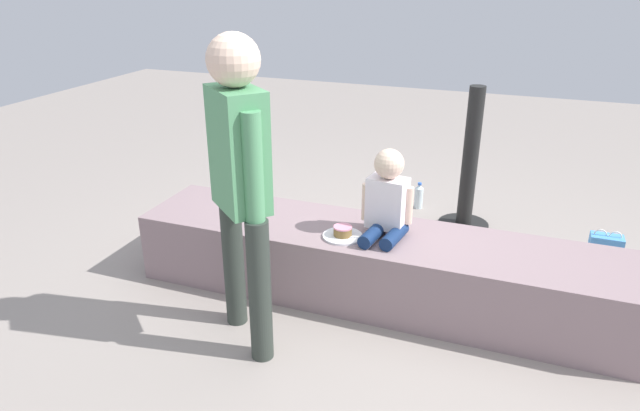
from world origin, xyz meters
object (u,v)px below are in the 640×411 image
at_px(water_bottle_near_gift, 373,222).
at_px(child_seated, 387,198).
at_px(cake_plate, 343,234).
at_px(water_bottle_far_side, 419,196).
at_px(party_cup_red, 372,211).
at_px(gift_bag, 603,258).
at_px(handbag_black_leather, 246,210).
at_px(adult_standing, 240,170).

bearing_deg(water_bottle_near_gift, child_seated, -70.25).
xyz_separation_m(cake_plate, water_bottle_far_side, (0.14, 1.49, -0.33)).
bearing_deg(water_bottle_far_side, child_seated, -87.09).
height_order(water_bottle_near_gift, party_cup_red, water_bottle_near_gift).
distance_m(child_seated, gift_bag, 1.44).
distance_m(gift_bag, handbag_black_leather, 2.37).
distance_m(child_seated, adult_standing, 0.88).
bearing_deg(water_bottle_near_gift, gift_bag, -4.97).
distance_m(water_bottle_far_side, party_cup_red, 0.43).
height_order(cake_plate, water_bottle_near_gift, cake_plate).
distance_m(adult_standing, water_bottle_near_gift, 1.64).
distance_m(adult_standing, water_bottle_far_side, 2.20).
xyz_separation_m(cake_plate, water_bottle_near_gift, (-0.07, 0.90, -0.33)).
bearing_deg(water_bottle_near_gift, adult_standing, -100.74).
distance_m(cake_plate, water_bottle_near_gift, 0.96).
xyz_separation_m(adult_standing, handbag_black_leather, (-0.63, 1.19, -0.79)).
height_order(water_bottle_near_gift, handbag_black_leather, handbag_black_leather).
xyz_separation_m(child_seated, cake_plate, (-0.21, -0.12, -0.19)).
xyz_separation_m(adult_standing, party_cup_red, (0.19, 1.67, -0.86)).
height_order(child_seated, water_bottle_near_gift, child_seated).
relative_size(gift_bag, party_cup_red, 2.83).
bearing_deg(adult_standing, water_bottle_near_gift, 79.26).
relative_size(party_cup_red, handbag_black_leather, 0.32).
xyz_separation_m(water_bottle_near_gift, handbag_black_leather, (-0.89, -0.20, 0.03)).
relative_size(adult_standing, cake_plate, 6.80).
bearing_deg(adult_standing, water_bottle_far_side, 76.51).
distance_m(gift_bag, party_cup_red, 1.60).
height_order(adult_standing, water_bottle_far_side, adult_standing).
distance_m(cake_plate, water_bottle_far_side, 1.54).
xyz_separation_m(party_cup_red, handbag_black_leather, (-0.82, -0.47, 0.08)).
bearing_deg(water_bottle_far_side, gift_bag, -29.69).
bearing_deg(child_seated, cake_plate, -150.45).
bearing_deg(water_bottle_near_gift, party_cup_red, 105.92).
bearing_deg(handbag_black_leather, cake_plate, -35.86).
xyz_separation_m(cake_plate, handbag_black_leather, (-0.97, 0.70, -0.29)).
relative_size(water_bottle_far_side, party_cup_red, 1.77).
distance_m(party_cup_red, handbag_black_leather, 0.95).
bearing_deg(child_seated, water_bottle_near_gift, 109.75).
bearing_deg(handbag_black_leather, party_cup_red, 30.08).
height_order(gift_bag, water_bottle_near_gift, gift_bag).
distance_m(gift_bag, water_bottle_far_side, 1.45).
bearing_deg(child_seated, handbag_black_leather, 153.74).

